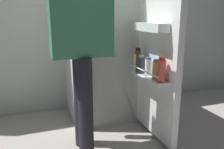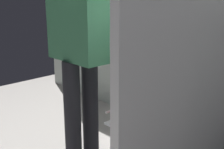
# 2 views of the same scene
# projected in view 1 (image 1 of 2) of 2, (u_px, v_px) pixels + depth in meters

# --- Properties ---
(ground_plane) EXTENTS (5.15, 5.15, 0.00)m
(ground_plane) POSITION_uv_depth(u_px,v_px,m) (117.00, 138.00, 2.18)
(ground_plane) COLOR gray
(kitchen_wall) EXTENTS (4.40, 0.10, 2.42)m
(kitchen_wall) POSITION_uv_depth(u_px,v_px,m) (89.00, 6.00, 2.74)
(kitchen_wall) COLOR beige
(kitchen_wall) RESTS_ON ground_plane
(refrigerator) EXTENTS (0.70, 1.29, 1.72)m
(refrigerator) POSITION_uv_depth(u_px,v_px,m) (103.00, 40.00, 2.44)
(refrigerator) COLOR white
(refrigerator) RESTS_ON ground_plane
(person) EXTENTS (0.54, 0.77, 1.61)m
(person) POSITION_uv_depth(u_px,v_px,m) (82.00, 34.00, 1.77)
(person) COLOR black
(person) RESTS_ON ground_plane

